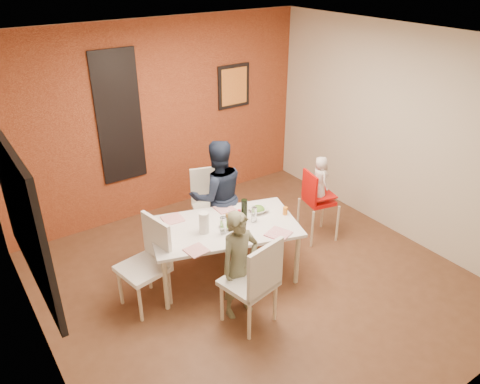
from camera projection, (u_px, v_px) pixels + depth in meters
ground at (255, 281)px, 5.46m from camera, size 4.50×4.50×0.00m
ceiling at (259, 43)px, 4.22m from camera, size 4.50×4.50×0.02m
wall_back at (161, 120)px, 6.49m from camera, size 4.50×0.02×2.70m
wall_front at (451, 294)px, 3.20m from camera, size 4.50×0.02×2.70m
wall_left at (28, 247)px, 3.71m from camera, size 0.02×4.50×2.70m
wall_right at (398, 134)px, 5.97m from camera, size 0.02×4.50×2.70m
brick_accent_wall at (161, 120)px, 6.47m from camera, size 4.50×0.02×2.70m
picture_window_frame at (21, 213)px, 3.78m from camera, size 0.05×1.70×1.30m
picture_window_pane at (23, 213)px, 3.79m from camera, size 0.02×1.55×1.15m
glassblock_strip at (119, 118)px, 6.09m from camera, size 0.55×0.03×1.70m
glassblock_surround at (119, 118)px, 6.09m from camera, size 0.60×0.03×1.76m
art_print_frame at (234, 86)px, 6.92m from camera, size 0.54×0.03×0.64m
art_print_canvas at (234, 86)px, 6.91m from camera, size 0.44×0.01×0.54m
dining_table at (224, 230)px, 5.29m from camera, size 1.84×1.36×0.68m
chair_near at (255, 280)px, 4.58m from camera, size 0.56×0.56×1.02m
chair_far at (210, 201)px, 6.08m from camera, size 0.56×0.56×0.97m
chair_left at (149, 258)px, 4.92m from camera, size 0.54×0.54×0.99m
high_chair at (316, 199)px, 6.04m from camera, size 0.48×0.48×0.97m
child_near at (240, 265)px, 4.74m from camera, size 0.44×0.30×1.21m
child_far at (218, 196)px, 5.80m from camera, size 0.82×0.71×1.46m
toddler at (320, 179)px, 5.92m from camera, size 0.26×0.33×0.60m
plate_near_left at (196, 250)px, 4.82m from camera, size 0.23×0.23×0.01m
plate_far_mid at (225, 208)px, 5.60m from camera, size 0.21×0.21×0.01m
plate_near_right at (278, 234)px, 5.10m from camera, size 0.31×0.31×0.01m
plate_far_left at (173, 219)px, 5.38m from camera, size 0.25×0.25×0.01m
salad_bowl_a at (229, 225)px, 5.22m from camera, size 0.22×0.22×0.05m
salad_bowl_b at (258, 209)px, 5.53m from camera, size 0.24×0.24×0.05m
wine_bottle at (244, 210)px, 5.30m from camera, size 0.07×0.07×0.27m
wine_glass_a at (223, 226)px, 5.07m from camera, size 0.07×0.07×0.20m
wine_glass_b at (254, 215)px, 5.30m from camera, size 0.06×0.06×0.18m
paper_towel_roll at (204, 223)px, 5.08m from camera, size 0.11×0.11×0.24m
condiment_red at (239, 216)px, 5.31m from camera, size 0.04×0.04×0.15m
condiment_green at (236, 217)px, 5.28m from camera, size 0.04×0.04×0.15m
condiment_brown at (227, 219)px, 5.27m from camera, size 0.03×0.03×0.13m
sippy_cup at (285, 211)px, 5.46m from camera, size 0.06×0.06×0.10m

